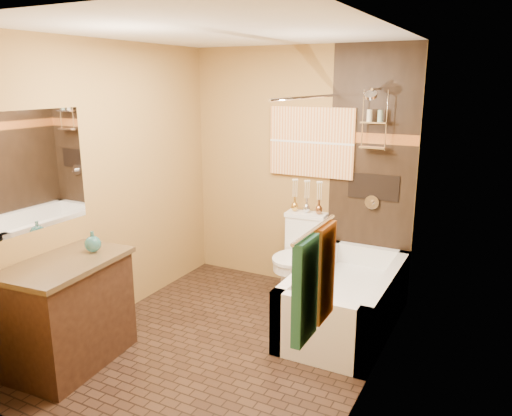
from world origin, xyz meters
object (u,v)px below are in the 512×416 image
Objects in this scene: toilet at (299,256)px; vanity at (69,312)px; sunset_painting at (311,142)px; bathtub at (346,304)px.

vanity reaches higher than toilet.
bathtub is (0.65, -0.73, -1.33)m from sunset_painting.
bathtub is 2.33m from vanity.
sunset_painting reaches higher than bathtub.
toilet is at bearing 145.24° from bathtub.
sunset_painting is 0.60× the size of bathtub.
sunset_painting is 2.76m from vanity.
sunset_painting reaches higher than toilet.
toilet is 0.83× the size of vanity.
vanity is (-1.72, -1.56, 0.21)m from bathtub.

